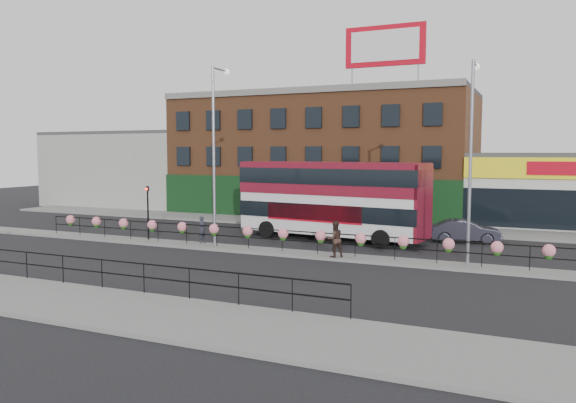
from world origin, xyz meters
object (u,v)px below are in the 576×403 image
at_px(pedestrian_a, 202,230).
at_px(pedestrian_b, 335,239).
at_px(lamp_column_west, 216,140).
at_px(car, 465,231).
at_px(double_decker_bus, 332,192).
at_px(lamp_column_east, 472,145).

xyz_separation_m(pedestrian_a, pedestrian_b, (8.36, -1.00, 0.13)).
bearing_deg(pedestrian_a, pedestrian_b, -89.13).
bearing_deg(lamp_column_west, car, 30.84).
bearing_deg(lamp_column_west, double_decker_bus, 45.63).
height_order(car, pedestrian_b, pedestrian_b).
distance_m(pedestrian_b, lamp_column_east, 7.86).
height_order(double_decker_bus, lamp_column_west, lamp_column_west).
height_order(pedestrian_b, lamp_column_east, lamp_column_east).
xyz_separation_m(double_decker_bus, lamp_column_west, (-5.01, -5.12, 3.12)).
relative_size(double_decker_bus, pedestrian_a, 7.75).
bearing_deg(car, double_decker_bus, 94.76).
height_order(double_decker_bus, pedestrian_a, double_decker_bus).
height_order(car, lamp_column_west, lamp_column_west).
height_order(pedestrian_b, lamp_column_west, lamp_column_west).
distance_m(pedestrian_a, lamp_column_west, 5.22).
relative_size(pedestrian_a, lamp_column_east, 0.17).
bearing_deg(car, lamp_column_east, 174.91).
bearing_deg(double_decker_bus, pedestrian_a, -140.35).
bearing_deg(pedestrian_b, double_decker_bus, -112.35).
distance_m(pedestrian_b, lamp_column_west, 8.90).
bearing_deg(car, pedestrian_b, 135.17).
height_order(pedestrian_a, lamp_column_west, lamp_column_west).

